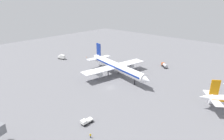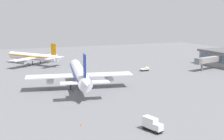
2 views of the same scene
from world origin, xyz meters
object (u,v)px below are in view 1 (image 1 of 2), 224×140
airplane_at_gate (116,66)px  fuel_truck (165,65)px  safety_cone_near_gate (87,57)px  ground_crew_worker (90,136)px  catering_truck (62,57)px  pushback_tractor (86,121)px

airplane_at_gate → fuel_truck: airplane_at_gate is taller
airplane_at_gate → safety_cone_near_gate: airplane_at_gate is taller
ground_crew_worker → fuel_truck: bearing=-54.0°
fuel_truck → safety_cone_near_gate: 57.64m
catering_truck → safety_cone_near_gate: 18.17m
pushback_tractor → ground_crew_worker: size_ratio=2.67×
catering_truck → fuel_truck: 73.07m
fuel_truck → safety_cone_near_gate: fuel_truck is taller
pushback_tractor → fuel_truck: 73.19m
pushback_tractor → safety_cone_near_gate: size_ratio=7.44×
ground_crew_worker → safety_cone_near_gate: size_ratio=2.78×
fuel_truck → ground_crew_worker: bearing=141.3°
catering_truck → fuel_truck: size_ratio=0.98×
pushback_tractor → ground_crew_worker: bearing=61.6°
ground_crew_worker → safety_cone_near_gate: ground_crew_worker is taller
catering_truck → ground_crew_worker: size_ratio=3.54×
ground_crew_worker → catering_truck: bearing=-2.7°
fuel_truck → ground_crew_worker: 77.97m
fuel_truck → pushback_tractor: bearing=136.8°
pushback_tractor → catering_truck: bearing=-115.8°
pushback_tractor → fuel_truck: fuel_truck is taller
safety_cone_near_gate → ground_crew_worker: bearing=-39.7°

